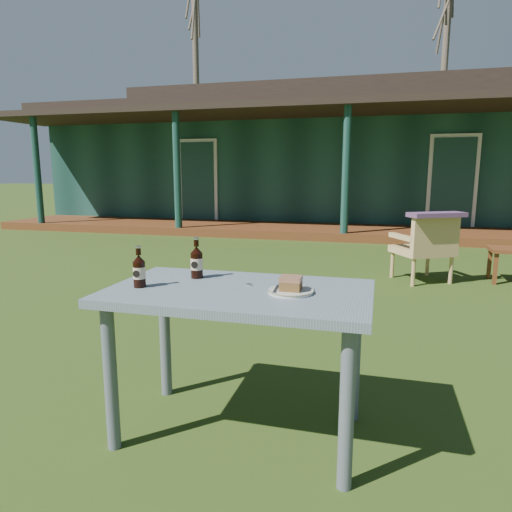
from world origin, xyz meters
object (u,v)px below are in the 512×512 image
(cola_bottle_far, at_px, (139,271))
(armchair_left, at_px, (426,245))
(plate, at_px, (291,291))
(cake_slice, at_px, (291,283))
(cola_bottle_near, at_px, (197,262))
(cafe_table, at_px, (239,310))

(cola_bottle_far, bearing_deg, armchair_left, 66.09)
(plate, height_order, cola_bottle_far, cola_bottle_far)
(cake_slice, relative_size, cola_bottle_far, 0.48)
(cake_slice, distance_m, cola_bottle_near, 0.54)
(cake_slice, bearing_deg, cola_bottle_near, 162.07)
(cola_bottle_near, xyz_separation_m, cola_bottle_far, (-0.19, -0.24, -0.01))
(cafe_table, height_order, armchair_left, armchair_left)
(cola_bottle_near, distance_m, armchair_left, 3.66)
(cake_slice, bearing_deg, cola_bottle_far, -173.74)
(plate, relative_size, armchair_left, 0.27)
(plate, height_order, armchair_left, armchair_left)
(cake_slice, xyz_separation_m, cola_bottle_far, (-0.70, -0.08, 0.03))
(plate, bearing_deg, cake_slice, -75.05)
(cola_bottle_far, relative_size, armchair_left, 0.25)
(plate, height_order, cake_slice, cake_slice)
(cafe_table, height_order, cake_slice, cake_slice)
(cafe_table, distance_m, plate, 0.27)
(cafe_table, relative_size, cake_slice, 13.04)
(cola_bottle_near, height_order, armchair_left, cola_bottle_near)
(cola_bottle_far, xyz_separation_m, armchair_left, (1.60, 3.60, -0.37))
(cafe_table, bearing_deg, plate, -1.70)
(plate, xyz_separation_m, cola_bottle_far, (-0.70, -0.08, 0.07))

